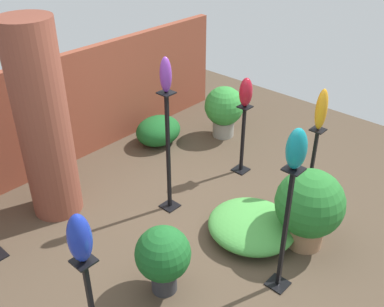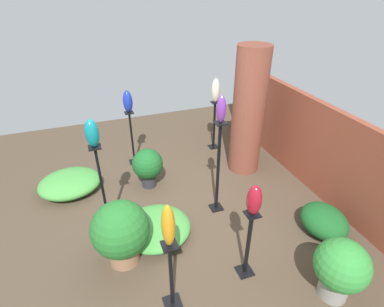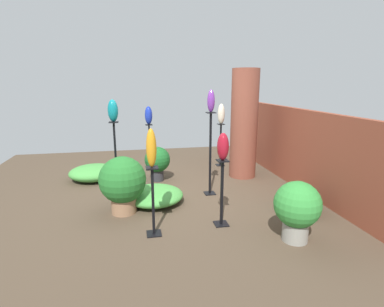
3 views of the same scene
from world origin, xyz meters
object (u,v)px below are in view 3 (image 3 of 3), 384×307
pedestal_cobalt (150,149)px  art_vase_teal (113,111)px  potted_plant_front_left (123,182)px  potted_plant_mid_left (297,207)px  potted_plant_front_right (157,161)px  art_vase_cobalt (149,115)px  art_vase_ruby (223,147)px  pedestal_ruby (222,196)px  pedestal_amber (153,205)px  pedestal_ivory (220,147)px  pedestal_violet (210,157)px  pedestal_teal (116,163)px  art_vase_violet (211,101)px  art_vase_amber (151,148)px  brick_pillar (244,124)px

pedestal_cobalt → art_vase_teal: size_ratio=2.86×
potted_plant_front_left → potted_plant_mid_left: 2.60m
potted_plant_front_left → potted_plant_front_right: bearing=155.9°
potted_plant_mid_left → potted_plant_front_right: bearing=-151.3°
art_vase_cobalt → potted_plant_front_left: size_ratio=0.46×
art_vase_cobalt → art_vase_ruby: art_vase_cobalt is taller
pedestal_ruby → pedestal_amber: bearing=-84.3°
art_vase_teal → pedestal_ivory: bearing=124.9°
pedestal_amber → pedestal_violet: bearing=139.7°
pedestal_amber → potted_plant_front_right: bearing=173.7°
potted_plant_front_right → potted_plant_mid_left: 3.24m
pedestal_cobalt → pedestal_teal: (1.68, -0.69, 0.14)m
pedestal_teal → art_vase_cobalt: bearing=157.6°
art_vase_teal → art_vase_ruby: bearing=47.2°
pedestal_amber → art_vase_violet: bearing=139.7°
art_vase_violet → pedestal_violet: bearing=82.9°
pedestal_violet → art_vase_cobalt: bearing=-151.8°
art_vase_ruby → potted_plant_front_right: size_ratio=0.53×
pedestal_violet → potted_plant_mid_left: 2.00m
pedestal_teal → potted_plant_front_left: size_ratio=1.50×
potted_plant_mid_left → pedestal_violet: bearing=-160.3°
potted_plant_front_right → potted_plant_mid_left: potted_plant_mid_left is taller
art_vase_violet → art_vase_amber: (1.35, -1.14, -0.51)m
art_vase_teal → potted_plant_mid_left: (2.04, 2.35, -1.10)m
pedestal_ivory → brick_pillar: bearing=13.8°
pedestal_teal → potted_plant_front_right: size_ratio=1.89×
pedestal_ivory → pedestal_teal: size_ratio=0.76×
pedestal_violet → potted_plant_mid_left: bearing=19.7°
pedestal_ivory → art_vase_teal: art_vase_teal is taller
pedestal_teal → art_vase_violet: (0.17, 1.68, 1.08)m
art_vase_amber → potted_plant_front_right: size_ratio=0.70×
pedestal_teal → art_vase_violet: 2.01m
art_vase_amber → art_vase_teal: bearing=-160.4°
art_vase_ruby → pedestal_teal: bearing=-132.8°
pedestal_amber → art_vase_teal: 1.97m
pedestal_ruby → potted_plant_mid_left: (0.62, 0.82, 0.02)m
potted_plant_front_left → pedestal_ruby: bearing=63.1°
pedestal_ruby → art_vase_teal: 2.37m
brick_pillar → art_vase_teal: size_ratio=6.11×
brick_pillar → art_vase_violet: size_ratio=5.95×
pedestal_ruby → art_vase_cobalt: bearing=-164.8°
pedestal_violet → potted_plant_front_left: pedestal_violet is taller
art_vase_teal → potted_plant_front_left: 1.27m
pedestal_ruby → potted_plant_front_right: pedestal_ruby is taller
brick_pillar → art_vase_teal: (0.76, -2.67, 0.41)m
pedestal_ruby → art_vase_ruby: 0.73m
pedestal_violet → pedestal_ivory: bearing=157.9°
pedestal_violet → art_vase_cobalt: (-1.85, -0.99, 0.59)m
potted_plant_front_left → pedestal_cobalt: bearing=166.6°
art_vase_teal → potted_plant_front_right: art_vase_teal is taller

